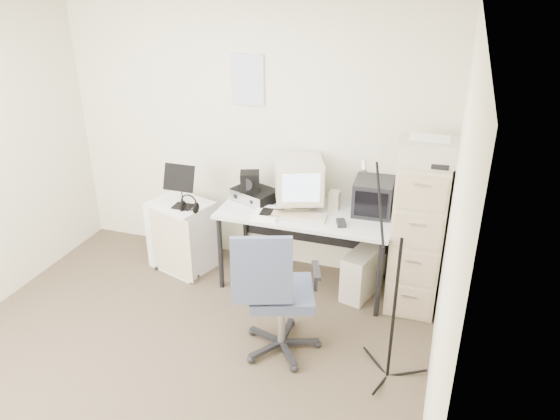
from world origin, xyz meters
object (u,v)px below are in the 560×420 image
(desk, at_px, (306,248))
(side_cart, at_px, (182,235))
(office_chair, at_px, (281,291))
(filing_cabinet, at_px, (418,233))

(desk, bearing_deg, side_cart, -176.96)
(office_chair, bearing_deg, side_cart, 125.89)
(desk, relative_size, office_chair, 1.44)
(desk, distance_m, office_chair, 0.96)
(filing_cabinet, distance_m, side_cart, 2.17)
(office_chair, bearing_deg, desk, 75.16)
(filing_cabinet, distance_m, desk, 0.99)
(office_chair, relative_size, side_cart, 1.56)
(filing_cabinet, relative_size, side_cart, 1.95)
(desk, height_order, side_cart, desk)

